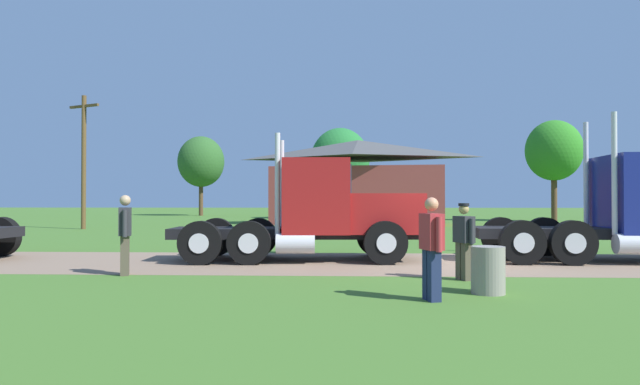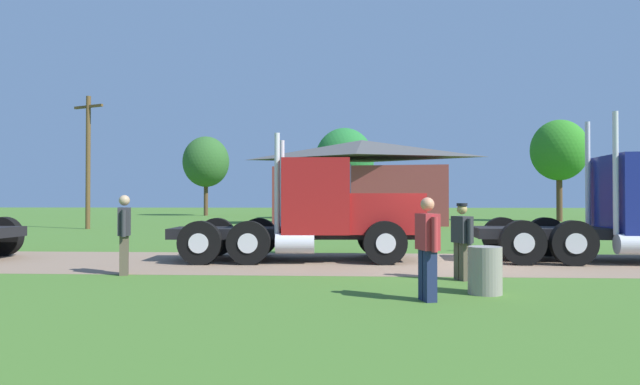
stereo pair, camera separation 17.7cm
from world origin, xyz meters
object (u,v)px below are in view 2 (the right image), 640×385
object	(u,v)px
visitor_walking_mid	(462,239)
shed_building	(362,184)
visitor_by_barrel	(428,245)
visitor_standing_near	(124,231)
utility_pole_near	(88,158)
steel_barrel	(485,270)
truck_foreground_white	(325,213)

from	to	relation	value
visitor_walking_mid	shed_building	world-z (taller)	shed_building
visitor_walking_mid	shed_building	distance (m)	25.91
visitor_walking_mid	visitor_by_barrel	distance (m)	2.57
visitor_standing_near	utility_pole_near	xyz separation A→B (m)	(-9.94, 18.37, 3.08)
visitor_by_barrel	shed_building	bearing A→B (deg)	90.87
visitor_standing_near	steel_barrel	distance (m)	7.69
shed_building	utility_pole_near	size ratio (longest dim) A/B	1.64
visitor_standing_near	truck_foreground_white	bearing A→B (deg)	36.45
truck_foreground_white	steel_barrel	xyz separation A→B (m)	(3.08, -5.23, -0.89)
visitor_standing_near	shed_building	bearing A→B (deg)	77.01
steel_barrel	visitor_standing_near	bearing A→B (deg)	164.51
visitor_walking_mid	visitor_standing_near	bearing A→B (deg)	176.77
visitor_by_barrel	steel_barrel	distance (m)	1.41
utility_pole_near	visitor_standing_near	bearing A→B (deg)	-61.58
visitor_standing_near	visitor_by_barrel	distance (m)	6.86
truck_foreground_white	shed_building	distance (m)	22.30
truck_foreground_white	visitor_standing_near	size ratio (longest dim) A/B	3.99
steel_barrel	utility_pole_near	world-z (taller)	utility_pole_near
truck_foreground_white	utility_pole_near	xyz separation A→B (m)	(-14.25, 15.18, 2.74)
shed_building	truck_foreground_white	bearing A→B (deg)	-93.97
shed_building	utility_pole_near	distance (m)	17.33
truck_foreground_white	steel_barrel	bearing A→B (deg)	-59.57
truck_foreground_white	utility_pole_near	size ratio (longest dim) A/B	0.93
visitor_walking_mid	visitor_by_barrel	world-z (taller)	visitor_by_barrel
truck_foreground_white	utility_pole_near	world-z (taller)	utility_pole_near
utility_pole_near	visitor_by_barrel	bearing A→B (deg)	-52.49
truck_foreground_white	visitor_walking_mid	world-z (taller)	truck_foreground_white
shed_building	utility_pole_near	bearing A→B (deg)	-156.04
truck_foreground_white	visitor_walking_mid	size ratio (longest dim) A/B	4.43
truck_foreground_white	shed_building	size ratio (longest dim) A/B	0.57
steel_barrel	visitor_walking_mid	bearing A→B (deg)	92.11
visitor_standing_near	utility_pole_near	world-z (taller)	utility_pole_near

